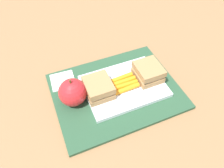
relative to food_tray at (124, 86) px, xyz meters
The scene contains 8 objects.
ground_plane 0.03m from the food_tray, ahead, with size 2.40×2.40×0.00m, color olive.
lunchbag_mat 0.03m from the food_tray, ahead, with size 0.36×0.28×0.01m, color #284C33.
food_tray is the anchor object (origin of this frame).
sandwich_half_left 0.08m from the food_tray, behind, with size 0.07×0.08×0.04m.
sandwich_half_right 0.08m from the food_tray, ahead, with size 0.07×0.08×0.04m.
carrot_sticks_bundle 0.01m from the food_tray, 91.30° to the left, with size 0.08×0.06×0.02m.
apple 0.15m from the food_tray, ahead, with size 0.08×0.08×0.09m.
paper_napkin 0.19m from the food_tray, 30.36° to the right, with size 0.07×0.07×0.00m, color white.
Camera 1 is at (0.16, 0.36, 0.50)m, focal length 34.17 mm.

